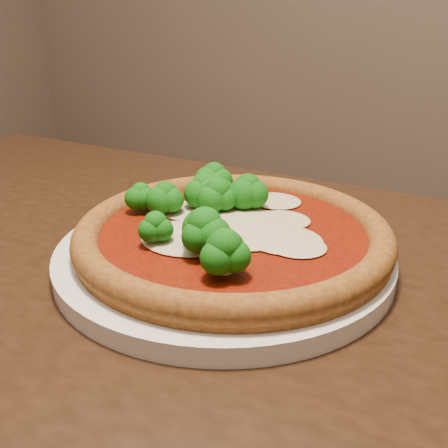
% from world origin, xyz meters
% --- Properties ---
extents(dining_table, '(1.25, 0.73, 0.75)m').
position_xyz_m(dining_table, '(0.17, 0.09, 0.65)').
color(dining_table, black).
rests_on(dining_table, floor).
extents(plate, '(0.32, 0.32, 0.02)m').
position_xyz_m(plate, '(0.17, 0.16, 0.76)').
color(plate, silver).
rests_on(plate, dining_table).
extents(pizza, '(0.31, 0.31, 0.06)m').
position_xyz_m(pizza, '(0.17, 0.17, 0.78)').
color(pizza, brown).
rests_on(pizza, plate).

